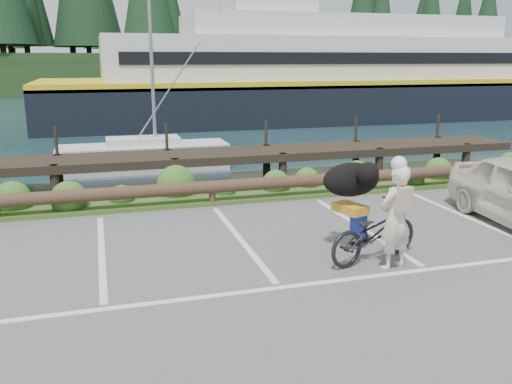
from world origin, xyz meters
TOP-DOWN VIEW (x-y plane):
  - ground at (0.00, 0.00)m, footprint 72.00×72.00m
  - harbor_backdrop at (0.39, 78.52)m, footprint 170.00×160.00m
  - vegetation_strip at (0.00, 5.30)m, footprint 34.00×1.60m
  - log_rail at (0.00, 4.60)m, footprint 32.00×0.30m
  - bicycle at (1.94, 0.26)m, footprint 2.05×1.21m
  - cyclist at (2.07, -0.17)m, footprint 0.74×0.59m
  - dog at (1.76, 0.85)m, footprint 0.81×1.17m

SIDE VIEW (x-z plane):
  - harbor_backdrop at x=0.39m, z-range -15.00..15.00m
  - ground at x=0.00m, z-range 0.00..0.00m
  - log_rail at x=0.00m, z-range -0.30..0.30m
  - vegetation_strip at x=0.00m, z-range 0.00..0.10m
  - bicycle at x=1.94m, z-range 0.00..1.02m
  - cyclist at x=2.07m, z-range 0.00..1.76m
  - dog at x=1.76m, z-range 1.02..1.63m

